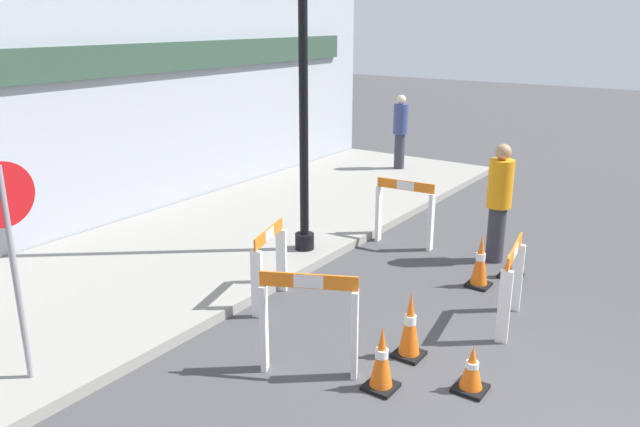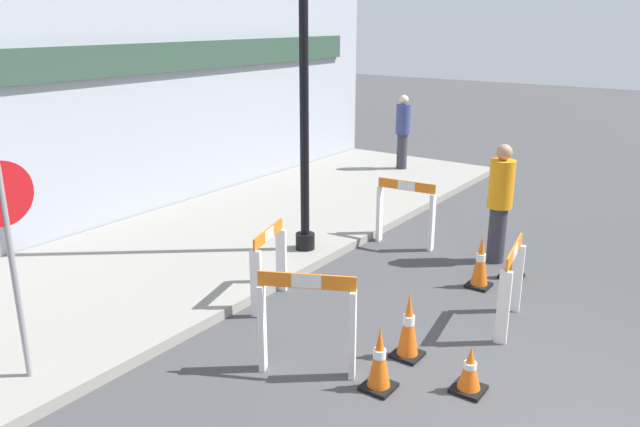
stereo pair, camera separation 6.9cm
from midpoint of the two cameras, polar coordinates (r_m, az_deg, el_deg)
The scene contains 14 objects.
sidewalk_slab at distance 8.99m, azimuth -17.73°, elevation -5.58°, with size 18.00×3.84×0.13m.
storefront_facade at distance 10.03m, azimuth -26.37°, elevation 11.69°, with size 18.00×0.22×5.50m.
stop_sign at distance 6.30m, azimuth -26.81°, elevation -1.99°, with size 0.60×0.06×2.13m.
barricade_0 at distance 6.26m, azimuth -1.36°, elevation -9.67°, with size 0.55×0.94×1.09m.
barricade_1 at distance 7.53m, azimuth 16.88°, elevation -5.97°, with size 0.96×0.28×1.01m.
barricade_2 at distance 9.84m, azimuth 7.53°, elevation 0.31°, with size 0.21×0.95×1.06m.
barricade_3 at distance 7.80m, azimuth -4.89°, elevation -4.52°, with size 0.87×0.38×1.00m.
traffic_cone_0 at distance 6.18m, azimuth 5.33°, elevation -13.11°, with size 0.30×0.30×0.66m.
traffic_cone_1 at distance 6.33m, azimuth 13.40°, elevation -13.71°, with size 0.30×0.30×0.48m.
traffic_cone_2 at distance 8.58m, azimuth 14.22°, elevation -4.27°, with size 0.30×0.30×0.73m.
traffic_cone_3 at distance 6.72m, azimuth 7.94°, elevation -10.10°, with size 0.30×0.30×0.75m.
traffic_cone_4 at distance 9.04m, azimuth 16.92°, elevation -4.23°, with size 0.30×0.30×0.48m.
person_worker at distance 9.36m, azimuth 15.85°, elevation 1.25°, with size 0.48×0.48×1.76m.
person_pedestrian at distance 14.40m, azimuth 7.21°, elevation 7.65°, with size 0.40×0.40×1.68m.
Camera 1 is at (-4.93, -0.27, 3.45)m, focal length 35.00 mm.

